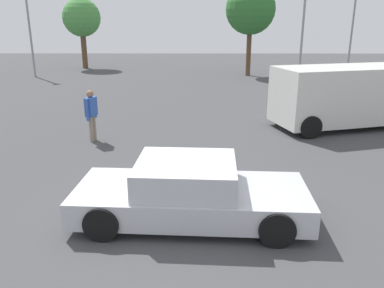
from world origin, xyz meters
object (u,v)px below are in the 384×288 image
at_px(light_post_near, 28,17).
at_px(light_post_mid, 303,20).
at_px(dog, 169,160).
at_px(van_white, 348,95).
at_px(light_post_far, 355,6).
at_px(sedan_foreground, 190,193).
at_px(pedestrian, 91,111).

xyz_separation_m(light_post_near, light_post_mid, (17.24, -3.35, -0.18)).
distance_m(dog, van_white, 7.63).
relative_size(van_white, light_post_mid, 1.05).
xyz_separation_m(van_white, light_post_mid, (0.73, 9.62, 2.55)).
bearing_deg(light_post_far, light_post_near, -177.06).
distance_m(light_post_near, light_post_mid, 17.57).
bearing_deg(light_post_near, van_white, -38.16).
relative_size(van_white, light_post_near, 1.00).
bearing_deg(sedan_foreground, light_post_near, 121.82).
distance_m(pedestrian, light_post_far, 21.61).
xyz_separation_m(sedan_foreground, van_white, (5.61, 6.98, 0.63)).
bearing_deg(light_post_far, light_post_mid, -135.76).
bearing_deg(light_post_near, pedestrian, -62.49).
bearing_deg(light_post_mid, sedan_foreground, -110.91).
height_order(van_white, light_post_mid, light_post_mid).
distance_m(dog, light_post_near, 20.55).
xyz_separation_m(dog, van_white, (6.17, 4.41, 0.88)).
bearing_deg(sedan_foreground, van_white, 54.38).
distance_m(sedan_foreground, light_post_near, 22.98).
relative_size(sedan_foreground, pedestrian, 2.75).
bearing_deg(pedestrian, light_post_mid, 65.18).
height_order(light_post_near, light_post_mid, light_post_near).
distance_m(van_white, pedestrian, 8.98).
height_order(sedan_foreground, light_post_mid, light_post_mid).
distance_m(van_white, light_post_near, 21.17).
bearing_deg(dog, pedestrian, -132.39).
bearing_deg(light_post_mid, light_post_far, 44.24).
relative_size(sedan_foreground, dog, 6.42).
height_order(van_white, pedestrian, van_white).
height_order(sedan_foreground, light_post_far, light_post_far).
bearing_deg(light_post_near, light_post_mid, -11.00).
bearing_deg(light_post_mid, dog, -116.19).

